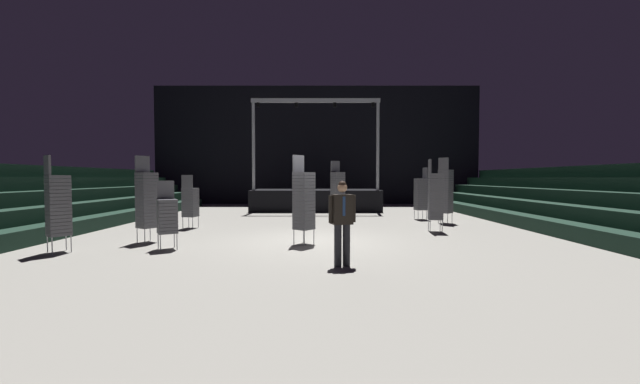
% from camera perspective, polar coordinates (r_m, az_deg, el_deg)
% --- Properties ---
extents(ground_plane, '(22.00, 30.00, 0.10)m').
position_cam_1_polar(ground_plane, '(10.40, -1.50, -7.93)').
color(ground_plane, gray).
extents(arena_end_wall, '(22.00, 0.30, 8.00)m').
position_cam_1_polar(arena_end_wall, '(25.33, -0.77, 7.22)').
color(arena_end_wall, black).
rests_on(arena_end_wall, ground_plane).
extents(bleacher_bank_left, '(3.75, 24.00, 2.25)m').
position_cam_1_polar(bleacher_bank_left, '(14.63, -39.98, -0.88)').
color(bleacher_bank_left, black).
rests_on(bleacher_bank_left, ground_plane).
extents(bleacher_bank_right, '(3.75, 24.00, 2.25)m').
position_cam_1_polar(bleacher_bank_right, '(14.35, 38.09, -0.88)').
color(bleacher_bank_right, black).
rests_on(bleacher_bank_right, ground_plane).
extents(stage_riser, '(6.89, 3.11, 5.83)m').
position_cam_1_polar(stage_riser, '(20.31, -0.89, -0.98)').
color(stage_riser, black).
rests_on(stage_riser, ground_plane).
extents(man_with_tie, '(0.57, 0.32, 1.72)m').
position_cam_1_polar(man_with_tie, '(7.43, 3.21, -4.03)').
color(man_with_tie, black).
rests_on(man_with_tie, ground_plane).
extents(chair_stack_front_left, '(0.60, 0.60, 2.48)m').
position_cam_1_polar(chair_stack_front_left, '(15.00, 2.49, 0.12)').
color(chair_stack_front_left, '#B2B5BA').
rests_on(chair_stack_front_left, ground_plane).
extents(chair_stack_front_right, '(0.62, 0.62, 2.39)m').
position_cam_1_polar(chair_stack_front_right, '(9.84, -2.79, -1.21)').
color(chair_stack_front_right, '#B2B5BA').
rests_on(chair_stack_front_right, ground_plane).
extents(chair_stack_mid_left, '(0.62, 0.62, 2.31)m').
position_cam_1_polar(chair_stack_mid_left, '(10.74, -35.70, -1.56)').
color(chair_stack_mid_left, '#B2B5BA').
rests_on(chair_stack_mid_left, ground_plane).
extents(chair_stack_mid_right, '(0.50, 0.50, 2.39)m').
position_cam_1_polar(chair_stack_mid_right, '(12.72, 17.14, -0.54)').
color(chair_stack_mid_right, '#B2B5BA').
rests_on(chair_stack_mid_right, ground_plane).
extents(chair_stack_mid_centre, '(0.61, 0.61, 2.39)m').
position_cam_1_polar(chair_stack_mid_centre, '(11.21, -25.45, -1.00)').
color(chair_stack_mid_centre, '#B2B5BA').
rests_on(chair_stack_mid_centre, ground_plane).
extents(chair_stack_rear_left, '(0.62, 0.62, 2.56)m').
position_cam_1_polar(chair_stack_rear_left, '(15.23, 18.56, 0.20)').
color(chair_stack_rear_left, '#B2B5BA').
rests_on(chair_stack_rear_left, ground_plane).
extents(chair_stack_rear_right, '(0.52, 0.52, 1.88)m').
position_cam_1_polar(chair_stack_rear_right, '(13.82, -19.67, -1.40)').
color(chair_stack_rear_right, '#B2B5BA').
rests_on(chair_stack_rear_right, ground_plane).
extents(chair_stack_rear_centre, '(0.60, 0.60, 1.71)m').
position_cam_1_polar(chair_stack_rear_centre, '(9.93, -22.81, -3.29)').
color(chair_stack_rear_centre, '#B2B5BA').
rests_on(chair_stack_rear_centre, ground_plane).
extents(chair_stack_aisle_left, '(0.51, 0.51, 2.22)m').
position_cam_1_polar(chair_stack_aisle_left, '(16.36, 15.05, -0.22)').
color(chair_stack_aisle_left, '#B2B5BA').
rests_on(chair_stack_aisle_left, ground_plane).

